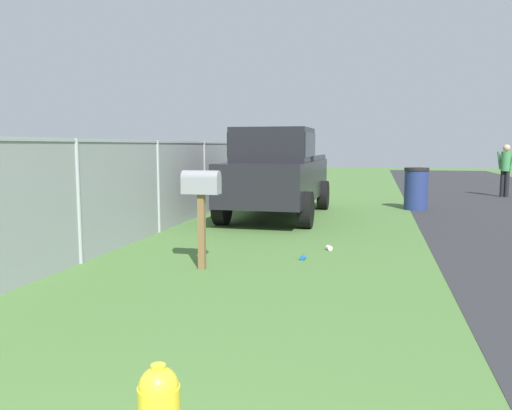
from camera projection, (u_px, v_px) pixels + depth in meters
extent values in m
sphere|color=yellow|center=(159.00, 387.00, 2.27)|extent=(0.18, 0.18, 0.18)
cylinder|color=yellow|center=(158.00, 373.00, 2.26)|extent=(0.07, 0.07, 0.08)
cube|color=brown|center=(202.00, 232.00, 6.90)|extent=(0.09, 0.09, 1.04)
cube|color=gray|center=(201.00, 186.00, 6.83)|extent=(0.20, 0.52, 0.22)
cylinder|color=gray|center=(201.00, 178.00, 6.82)|extent=(0.20, 0.52, 0.20)
cube|color=red|center=(204.00, 180.00, 6.93)|extent=(0.02, 0.04, 0.18)
cube|color=black|center=(278.00, 180.00, 12.07)|extent=(4.88, 1.84, 0.90)
cube|color=black|center=(273.00, 145.00, 11.41)|extent=(1.67, 1.68, 0.76)
cube|color=black|center=(273.00, 145.00, 11.41)|extent=(1.62, 1.71, 0.53)
cube|color=black|center=(319.00, 158.00, 12.85)|extent=(2.53, 0.10, 0.12)
cube|color=black|center=(255.00, 157.00, 13.24)|extent=(2.53, 0.10, 0.12)
cylinder|color=black|center=(306.00, 210.00, 10.36)|extent=(0.76, 0.26, 0.76)
cylinder|color=black|center=(222.00, 207.00, 10.79)|extent=(0.76, 0.26, 0.76)
cylinder|color=black|center=(323.00, 195.00, 13.46)|extent=(0.76, 0.26, 0.76)
cylinder|color=black|center=(257.00, 194.00, 13.89)|extent=(0.76, 0.26, 0.76)
cylinder|color=navy|center=(416.00, 190.00, 13.38)|extent=(0.61, 0.61, 1.03)
cylinder|color=black|center=(417.00, 169.00, 13.32)|extent=(0.64, 0.64, 0.08)
cylinder|color=black|center=(507.00, 184.00, 16.65)|extent=(0.14, 0.14, 0.86)
cylinder|color=black|center=(502.00, 184.00, 16.74)|extent=(0.14, 0.14, 0.86)
cylinder|color=#3F8C4C|center=(506.00, 161.00, 16.61)|extent=(0.30, 0.30, 0.64)
sphere|color=tan|center=(507.00, 148.00, 16.56)|extent=(0.23, 0.23, 0.23)
cylinder|color=#3F8C4C|center=(499.00, 160.00, 16.74)|extent=(0.09, 0.18, 0.59)
cylinder|color=#9EA3A8|center=(78.00, 202.00, 7.19)|extent=(0.07, 0.07, 1.79)
cylinder|color=#9EA3A8|center=(158.00, 187.00, 9.80)|extent=(0.07, 0.07, 1.79)
cylinder|color=#9EA3A8|center=(204.00, 178.00, 12.42)|extent=(0.07, 0.07, 1.79)
cylinder|color=#9EA3A8|center=(234.00, 172.00, 15.03)|extent=(0.07, 0.07, 1.79)
cylinder|color=#9EA3A8|center=(256.00, 169.00, 17.65)|extent=(0.07, 0.07, 1.79)
cube|color=#9EA3A8|center=(157.00, 142.00, 9.70)|extent=(16.24, 0.04, 0.04)
cube|color=gray|center=(158.00, 187.00, 9.80)|extent=(16.24, 0.01, 1.79)
cylinder|color=blue|center=(303.00, 258.00, 7.51)|extent=(0.13, 0.09, 0.07)
cylinder|color=white|center=(329.00, 248.00, 8.19)|extent=(0.13, 0.12, 0.08)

